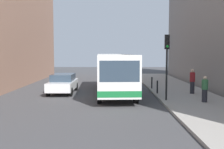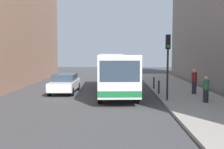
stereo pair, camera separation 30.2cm
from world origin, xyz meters
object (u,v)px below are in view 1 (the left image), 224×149
object	(u,v)px
bus	(115,71)
pedestrian_near_signal	(206,89)
bollard_mid	(153,83)
pedestrian_mid_sidewalk	(194,81)
car_beside_bus	(64,83)
bollard_near	(158,87)
traffic_light	(168,55)

from	to	relation	value
bus	pedestrian_near_signal	size ratio (longest dim) A/B	7.04
bollard_mid	pedestrian_mid_sidewalk	size ratio (longest dim) A/B	0.53
bus	car_beside_bus	bearing A→B (deg)	-5.39
bollard_near	pedestrian_mid_sidewalk	bearing A→B (deg)	-2.08
pedestrian_near_signal	pedestrian_mid_sidewalk	distance (m)	3.41
bus	traffic_light	size ratio (longest dim) A/B	2.71
traffic_light	pedestrian_mid_sidewalk	bearing A→B (deg)	48.13
car_beside_bus	bus	bearing A→B (deg)	177.12
traffic_light	bollard_mid	size ratio (longest dim) A/B	4.32
car_beside_bus	pedestrian_mid_sidewalk	distance (m)	9.74
pedestrian_mid_sidewalk	bollard_near	bearing A→B (deg)	2.25
car_beside_bus	bollard_mid	size ratio (longest dim) A/B	4.64
bollard_mid	car_beside_bus	bearing A→B (deg)	-167.24
bus	traffic_light	world-z (taller)	traffic_light
traffic_light	pedestrian_mid_sidewalk	size ratio (longest dim) A/B	2.29
bollard_near	pedestrian_near_signal	world-z (taller)	pedestrian_near_signal
bus	bollard_mid	distance (m)	3.80
bollard_near	pedestrian_mid_sidewalk	distance (m)	2.57
traffic_light	pedestrian_mid_sidewalk	xyz separation A→B (m)	(2.44, 2.72, -1.96)
traffic_light	bollard_mid	xyz separation A→B (m)	(-0.10, 5.54, -2.38)
bollard_mid	traffic_light	bearing A→B (deg)	-88.97
traffic_light	pedestrian_mid_sidewalk	distance (m)	4.14
bus	traffic_light	xyz separation A→B (m)	(3.26, -3.74, 1.28)
bollard_near	pedestrian_mid_sidewalk	world-z (taller)	pedestrian_mid_sidewalk
pedestrian_near_signal	pedestrian_mid_sidewalk	size ratio (longest dim) A/B	0.88
bus	bollard_near	distance (m)	3.47
car_beside_bus	bollard_mid	xyz separation A→B (m)	(7.12, 1.61, -0.16)
traffic_light	pedestrian_near_signal	distance (m)	3.09
pedestrian_mid_sidewalk	pedestrian_near_signal	bearing A→B (deg)	90.13
car_beside_bus	bollard_near	bearing A→B (deg)	170.94
pedestrian_near_signal	pedestrian_mid_sidewalk	xyz separation A→B (m)	(0.25, 3.40, 0.12)
bollard_near	pedestrian_mid_sidewalk	xyz separation A→B (m)	(2.54, -0.09, 0.42)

